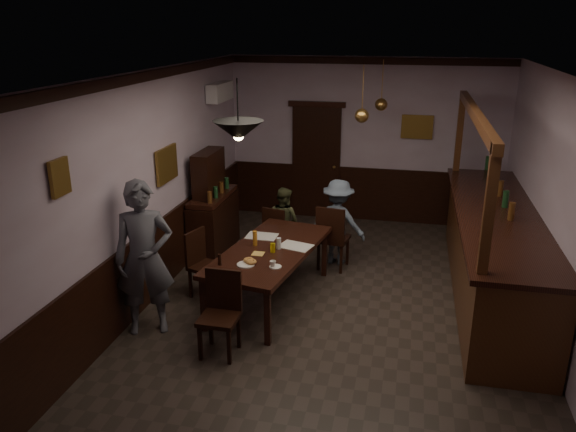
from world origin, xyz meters
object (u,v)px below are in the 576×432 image
(sideboard, at_px, (213,213))
(chair_far_left, at_px, (277,231))
(person_seated_left, at_px, (284,221))
(dining_table, at_px, (270,253))
(bar_counter, at_px, (493,251))
(soda_can, at_px, (273,248))
(pendant_brass_mid, at_px, (362,116))
(chair_far_right, at_px, (332,235))
(chair_side, at_px, (202,261))
(chair_near, at_px, (221,309))
(pendant_iron, at_px, (238,131))
(person_standing, at_px, (144,258))
(pendant_brass_far, at_px, (381,105))
(coffee_cup, at_px, (273,264))
(person_seated_right, at_px, (338,222))

(sideboard, bearing_deg, chair_far_left, -6.17)
(chair_far_left, distance_m, person_seated_left, 0.28)
(dining_table, xyz_separation_m, sideboard, (-1.31, 1.45, -0.02))
(person_seated_left, xyz_separation_m, bar_counter, (3.07, -0.78, 0.08))
(chair_far_left, relative_size, soda_can, 7.32)
(dining_table, height_order, bar_counter, bar_counter)
(soda_can, distance_m, pendant_brass_mid, 2.34)
(chair_far_right, relative_size, chair_side, 1.10)
(dining_table, xyz_separation_m, chair_near, (-0.24, -1.30, -0.16))
(soda_can, distance_m, pendant_iron, 1.78)
(dining_table, bearing_deg, person_seated_left, 96.46)
(chair_far_right, relative_size, sideboard, 0.60)
(person_seated_left, relative_size, sideboard, 0.67)
(chair_near, xyz_separation_m, person_standing, (-1.01, 0.25, 0.41))
(chair_near, distance_m, pendant_brass_far, 4.56)
(sideboard, height_order, bar_counter, bar_counter)
(chair_far_left, relative_size, person_seated_left, 0.79)
(sideboard, bearing_deg, person_standing, -88.51)
(person_standing, distance_m, soda_can, 1.63)
(pendant_brass_mid, bearing_deg, pendant_brass_far, 80.56)
(chair_near, bearing_deg, chair_side, 120.04)
(pendant_iron, bearing_deg, pendant_brass_mid, 63.02)
(chair_near, xyz_separation_m, coffee_cup, (0.42, 0.73, 0.27))
(soda_can, xyz_separation_m, bar_counter, (2.83, 0.93, -0.17))
(person_standing, height_order, pendant_iron, pendant_iron)
(dining_table, height_order, pendant_brass_mid, pendant_brass_mid)
(dining_table, xyz_separation_m, bar_counter, (2.89, 0.82, -0.05))
(chair_far_right, height_order, coffee_cup, chair_far_right)
(coffee_cup, distance_m, bar_counter, 3.05)
(coffee_cup, xyz_separation_m, bar_counter, (2.71, 1.40, -0.16))
(coffee_cup, relative_size, pendant_brass_far, 0.10)
(dining_table, distance_m, person_seated_left, 1.62)
(bar_counter, bearing_deg, chair_far_left, 170.69)
(dining_table, relative_size, pendant_iron, 3.49)
(person_seated_left, relative_size, pendant_iron, 1.67)
(soda_can, xyz_separation_m, pendant_brass_far, (1.13, 2.75, 1.49))
(person_seated_left, relative_size, coffee_cup, 13.96)
(person_seated_right, bearing_deg, soda_can, 81.17)
(chair_far_left, bearing_deg, soda_can, 115.87)
(chair_near, relative_size, soda_can, 8.02)
(coffee_cup, bearing_deg, person_seated_left, 109.23)
(soda_can, relative_size, sideboard, 0.07)
(chair_side, distance_m, person_seated_left, 1.80)
(pendant_brass_far, bearing_deg, dining_table, -114.41)
(soda_can, height_order, pendant_brass_far, pendant_brass_far)
(coffee_cup, height_order, pendant_brass_far, pendant_brass_far)
(person_seated_right, bearing_deg, coffee_cup, 89.01)
(dining_table, distance_m, chair_far_right, 1.35)
(chair_near, distance_m, chair_side, 1.45)
(dining_table, relative_size, chair_far_left, 2.66)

